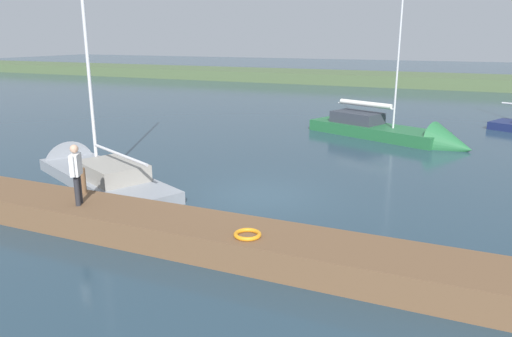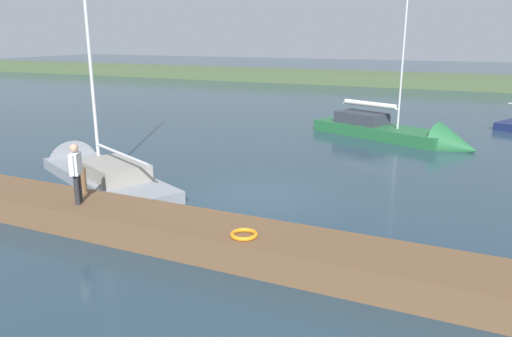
{
  "view_description": "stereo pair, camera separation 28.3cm",
  "coord_description": "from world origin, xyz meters",
  "px_view_note": "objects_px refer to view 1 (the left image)",
  "views": [
    {
      "loc": [
        -6.26,
        14.49,
        5.29
      ],
      "look_at": [
        -0.21,
        0.73,
        1.19
      ],
      "focal_mm": 34.24,
      "sensor_mm": 36.0,
      "label": 1
    },
    {
      "loc": [
        -6.51,
        14.37,
        5.29
      ],
      "look_at": [
        -0.21,
        0.73,
        1.19
      ],
      "focal_mm": 34.24,
      "sensor_mm": 36.0,
      "label": 2
    }
  ],
  "objects_px": {
    "life_ring_buoy": "(247,234)",
    "sailboat_outer_mooring": "(397,136)",
    "sailboat_mid_channel": "(88,173)",
    "person_on_dock": "(76,170)",
    "mooring_post_near": "(83,181)"
  },
  "relations": [
    {
      "from": "sailboat_outer_mooring",
      "to": "person_on_dock",
      "type": "bearing_deg",
      "value": -89.04
    },
    {
      "from": "life_ring_buoy",
      "to": "sailboat_outer_mooring",
      "type": "height_order",
      "value": "sailboat_outer_mooring"
    },
    {
      "from": "sailboat_mid_channel",
      "to": "life_ring_buoy",
      "type": "bearing_deg",
      "value": 178.85
    },
    {
      "from": "mooring_post_near",
      "to": "person_on_dock",
      "type": "height_order",
      "value": "person_on_dock"
    },
    {
      "from": "sailboat_outer_mooring",
      "to": "sailboat_mid_channel",
      "type": "height_order",
      "value": "sailboat_mid_channel"
    },
    {
      "from": "life_ring_buoy",
      "to": "sailboat_outer_mooring",
      "type": "distance_m",
      "value": 16.34
    },
    {
      "from": "mooring_post_near",
      "to": "sailboat_outer_mooring",
      "type": "height_order",
      "value": "sailboat_outer_mooring"
    },
    {
      "from": "sailboat_outer_mooring",
      "to": "sailboat_mid_channel",
      "type": "xyz_separation_m",
      "value": [
        9.98,
        11.92,
        -0.09
      ]
    },
    {
      "from": "sailboat_mid_channel",
      "to": "person_on_dock",
      "type": "xyz_separation_m",
      "value": [
        -3.56,
        4.21,
        1.59
      ]
    },
    {
      "from": "person_on_dock",
      "to": "sailboat_outer_mooring",
      "type": "bearing_deg",
      "value": -138.74
    },
    {
      "from": "sailboat_mid_channel",
      "to": "person_on_dock",
      "type": "bearing_deg",
      "value": 155.48
    },
    {
      "from": "life_ring_buoy",
      "to": "sailboat_outer_mooring",
      "type": "bearing_deg",
      "value": -94.09
    },
    {
      "from": "mooring_post_near",
      "to": "life_ring_buoy",
      "type": "xyz_separation_m",
      "value": [
        -5.89,
        1.03,
        -0.33
      ]
    },
    {
      "from": "life_ring_buoy",
      "to": "person_on_dock",
      "type": "bearing_deg",
      "value": -1.79
    },
    {
      "from": "life_ring_buoy",
      "to": "person_on_dock",
      "type": "height_order",
      "value": "person_on_dock"
    }
  ]
}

